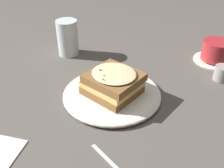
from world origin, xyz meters
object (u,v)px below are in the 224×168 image
at_px(sandwich, 113,83).
at_px(water_glass, 68,38).
at_px(dinner_plate, 112,94).
at_px(condiment_pot, 222,73).
at_px(teacup_with_saucer, 216,52).

relative_size(sandwich, water_glass, 1.25).
relative_size(dinner_plate, sandwich, 1.75).
height_order(dinner_plate, sandwich, sandwich).
bearing_deg(condiment_pot, water_glass, -167.43).
bearing_deg(water_glass, dinner_plate, -27.29).
bearing_deg(teacup_with_saucer, condiment_pot, -148.85).
height_order(dinner_plate, teacup_with_saucer, teacup_with_saucer).
relative_size(teacup_with_saucer, water_glass, 1.23).
height_order(teacup_with_saucer, water_glass, water_glass).
height_order(sandwich, water_glass, water_glass).
bearing_deg(sandwich, teacup_with_saucer, 62.96).
distance_m(teacup_with_saucer, condiment_pot, 0.11).
xyz_separation_m(dinner_plate, sandwich, (0.00, 0.00, 0.04)).
distance_m(dinner_plate, water_glass, 0.29).
bearing_deg(dinner_plate, water_glass, 152.71).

